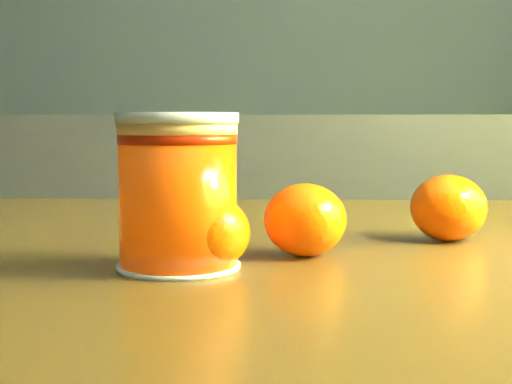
{
  "coord_description": "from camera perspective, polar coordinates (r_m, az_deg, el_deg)",
  "views": [
    {
      "loc": [
        0.71,
        -0.48,
        0.89
      ],
      "look_at": [
        0.66,
        0.02,
        0.84
      ],
      "focal_mm": 50.0,
      "sensor_mm": 36.0,
      "label": 1
    }
  ],
  "objects": [
    {
      "name": "juice_glass",
      "position": [
        0.51,
        -6.25,
        -0.03
      ],
      "size": [
        0.09,
        0.09,
        0.11
      ],
      "rotation": [
        0.0,
        0.0,
        0.39
      ],
      "color": "#FA4A05",
      "rests_on": "table"
    },
    {
      "name": "table",
      "position": [
        0.63,
        12.89,
        -13.48
      ],
      "size": [
        1.08,
        0.78,
        0.78
      ],
      "rotation": [
        0.0,
        0.0,
        0.05
      ],
      "color": "brown",
      "rests_on": "ground"
    },
    {
      "name": "kitchen_counter",
      "position": [
        2.1,
        -14.79,
        -6.46
      ],
      "size": [
        3.15,
        0.6,
        0.9
      ],
      "primitive_type": "cube",
      "color": "#424246",
      "rests_on": "ground"
    },
    {
      "name": "orange_back",
      "position": [
        0.64,
        15.14,
        -1.23
      ],
      "size": [
        0.07,
        0.07,
        0.06
      ],
      "primitive_type": "ellipsoid",
      "rotation": [
        0.0,
        0.0,
        -0.01
      ],
      "color": "#FF5D05",
      "rests_on": "table"
    },
    {
      "name": "orange_extra",
      "position": [
        0.5,
        -3.91,
        -3.24
      ],
      "size": [
        0.07,
        0.07,
        0.05
      ],
      "primitive_type": "ellipsoid",
      "rotation": [
        0.0,
        0.0,
        -0.19
      ],
      "color": "#FF5D05",
      "rests_on": "table"
    },
    {
      "name": "orange_front",
      "position": [
        0.55,
        3.96,
        -2.23
      ],
      "size": [
        0.09,
        0.09,
        0.06
      ],
      "primitive_type": "ellipsoid",
      "rotation": [
        0.0,
        0.0,
        0.43
      ],
      "color": "#FF5D05",
      "rests_on": "table"
    }
  ]
}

